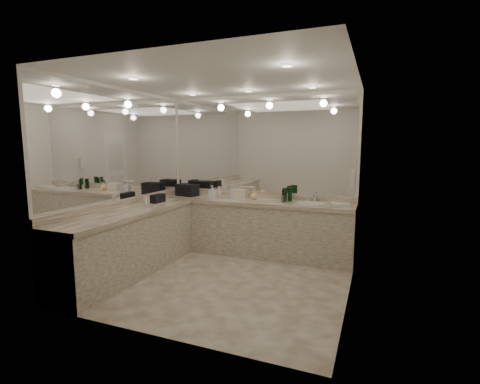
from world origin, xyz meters
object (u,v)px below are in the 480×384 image
at_px(wall_phone, 353,179).
at_px(cream_cosmetic_case, 239,194).
at_px(soap_bottle_b, 212,192).
at_px(sink, 312,204).
at_px(soap_bottle_c, 254,195).
at_px(soap_bottle_a, 219,192).
at_px(black_toiletry_bag, 187,190).
at_px(hand_towel, 340,204).

height_order(wall_phone, cream_cosmetic_case, wall_phone).
bearing_deg(soap_bottle_b, sink, 2.62).
bearing_deg(cream_cosmetic_case, soap_bottle_b, -157.76).
bearing_deg(soap_bottle_c, soap_bottle_a, -179.13).
bearing_deg(soap_bottle_a, soap_bottle_c, 0.87).
xyz_separation_m(soap_bottle_b, soap_bottle_c, (0.69, 0.14, -0.04)).
bearing_deg(wall_phone, soap_bottle_b, 169.37).
bearing_deg(black_toiletry_bag, soap_bottle_c, 2.93).
height_order(cream_cosmetic_case, soap_bottle_c, cream_cosmetic_case).
bearing_deg(cream_cosmetic_case, hand_towel, -4.83).
bearing_deg(soap_bottle_c, soap_bottle_b, -168.28).
bearing_deg(cream_cosmetic_case, wall_phone, -17.64).
xyz_separation_m(black_toiletry_bag, soap_bottle_a, (0.59, 0.05, -0.01)).
xyz_separation_m(cream_cosmetic_case, soap_bottle_a, (-0.36, -0.04, 0.02)).
relative_size(cream_cosmetic_case, soap_bottle_b, 1.19).
xyz_separation_m(wall_phone, cream_cosmetic_case, (-1.84, 0.59, -0.38)).
bearing_deg(soap_bottle_c, hand_towel, -4.99).
distance_m(black_toiletry_bag, soap_bottle_a, 0.59).
height_order(sink, hand_towel, hand_towel).
xyz_separation_m(hand_towel, soap_bottle_a, (-2.01, 0.11, 0.07)).
distance_m(sink, hand_towel, 0.42).
distance_m(soap_bottle_a, soap_bottle_c, 0.63).
bearing_deg(black_toiletry_bag, hand_towel, -1.29).
height_order(sink, soap_bottle_a, soap_bottle_a).
bearing_deg(cream_cosmetic_case, black_toiletry_bag, -174.35).
bearing_deg(soap_bottle_b, soap_bottle_c, 11.72).
relative_size(hand_towel, soap_bottle_c, 1.78).
xyz_separation_m(wall_phone, hand_towel, (-0.18, 0.45, -0.43)).
relative_size(soap_bottle_a, soap_bottle_c, 1.32).
relative_size(sink, hand_towel, 1.69).
relative_size(cream_cosmetic_case, soap_bottle_c, 1.77).
bearing_deg(hand_towel, black_toiletry_bag, 178.71).
distance_m(wall_phone, soap_bottle_a, 2.29).
bearing_deg(hand_towel, sink, 172.74).
relative_size(sink, soap_bottle_a, 2.28).
distance_m(wall_phone, soap_bottle_c, 1.71).
height_order(hand_towel, soap_bottle_a, soap_bottle_a).
bearing_deg(sink, black_toiletry_bag, 179.87).
height_order(wall_phone, soap_bottle_b, wall_phone).
bearing_deg(soap_bottle_b, soap_bottle_a, 64.63).
relative_size(black_toiletry_bag, soap_bottle_a, 1.88).
bearing_deg(soap_bottle_b, hand_towel, 0.62).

